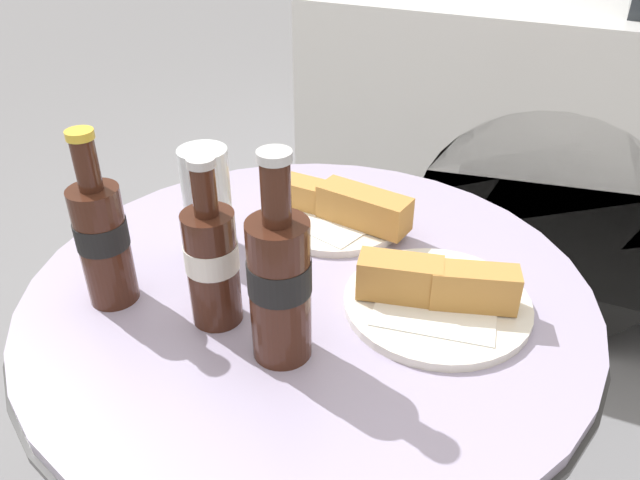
{
  "coord_description": "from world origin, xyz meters",
  "views": [
    {
      "loc": [
        0.29,
        -0.62,
        1.25
      ],
      "look_at": [
        0.0,
        0.04,
        0.8
      ],
      "focal_mm": 35.0,
      "sensor_mm": 36.0,
      "label": 1
    }
  ],
  "objects_px": {
    "bistro_table": "(310,369)",
    "cola_bottle_center": "(280,282)",
    "cola_bottle_left": "(212,260)",
    "lunch_plate_near": "(436,295)",
    "drinking_glass": "(208,205)",
    "cola_bottle_right": "(103,238)",
    "lunch_plate_far": "(338,210)"
  },
  "relations": [
    {
      "from": "drinking_glass",
      "to": "lunch_plate_near",
      "type": "height_order",
      "value": "drinking_glass"
    },
    {
      "from": "cola_bottle_left",
      "to": "cola_bottle_right",
      "type": "xyz_separation_m",
      "value": [
        -0.15,
        -0.02,
        0.01
      ]
    },
    {
      "from": "cola_bottle_right",
      "to": "bistro_table",
      "type": "bearing_deg",
      "value": 30.41
    },
    {
      "from": "cola_bottle_center",
      "to": "cola_bottle_left",
      "type": "bearing_deg",
      "value": 167.84
    },
    {
      "from": "cola_bottle_center",
      "to": "lunch_plate_far",
      "type": "distance_m",
      "value": 0.32
    },
    {
      "from": "lunch_plate_far",
      "to": "drinking_glass",
      "type": "bearing_deg",
      "value": -134.01
    },
    {
      "from": "bistro_table",
      "to": "lunch_plate_far",
      "type": "relative_size",
      "value": 3.21
    },
    {
      "from": "drinking_glass",
      "to": "lunch_plate_near",
      "type": "bearing_deg",
      "value": -0.4
    },
    {
      "from": "cola_bottle_center",
      "to": "lunch_plate_far",
      "type": "bearing_deg",
      "value": 100.63
    },
    {
      "from": "cola_bottle_right",
      "to": "lunch_plate_near",
      "type": "distance_m",
      "value": 0.42
    },
    {
      "from": "lunch_plate_near",
      "to": "bistro_table",
      "type": "bearing_deg",
      "value": -172.22
    },
    {
      "from": "cola_bottle_center",
      "to": "lunch_plate_near",
      "type": "distance_m",
      "value": 0.22
    },
    {
      "from": "cola_bottle_right",
      "to": "lunch_plate_far",
      "type": "height_order",
      "value": "cola_bottle_right"
    },
    {
      "from": "cola_bottle_right",
      "to": "cola_bottle_center",
      "type": "distance_m",
      "value": 0.25
    },
    {
      "from": "bistro_table",
      "to": "cola_bottle_left",
      "type": "relative_size",
      "value": 3.51
    },
    {
      "from": "cola_bottle_right",
      "to": "lunch_plate_far",
      "type": "bearing_deg",
      "value": 57.45
    },
    {
      "from": "bistro_table",
      "to": "lunch_plate_near",
      "type": "relative_size",
      "value": 3.22
    },
    {
      "from": "cola_bottle_right",
      "to": "cola_bottle_center",
      "type": "bearing_deg",
      "value": -0.33
    },
    {
      "from": "bistro_table",
      "to": "lunch_plate_far",
      "type": "bearing_deg",
      "value": 99.62
    },
    {
      "from": "bistro_table",
      "to": "cola_bottle_center",
      "type": "bearing_deg",
      "value": -78.07
    },
    {
      "from": "drinking_glass",
      "to": "lunch_plate_near",
      "type": "distance_m",
      "value": 0.34
    },
    {
      "from": "bistro_table",
      "to": "cola_bottle_center",
      "type": "relative_size",
      "value": 3.02
    },
    {
      "from": "lunch_plate_near",
      "to": "cola_bottle_center",
      "type": "bearing_deg",
      "value": -132.53
    },
    {
      "from": "drinking_glass",
      "to": "cola_bottle_left",
      "type": "bearing_deg",
      "value": -54.88
    },
    {
      "from": "bistro_table",
      "to": "cola_bottle_left",
      "type": "bearing_deg",
      "value": -124.55
    },
    {
      "from": "cola_bottle_center",
      "to": "lunch_plate_near",
      "type": "height_order",
      "value": "cola_bottle_center"
    },
    {
      "from": "cola_bottle_left",
      "to": "cola_bottle_center",
      "type": "relative_size",
      "value": 0.86
    },
    {
      "from": "cola_bottle_left",
      "to": "cola_bottle_center",
      "type": "xyz_separation_m",
      "value": [
        0.1,
        -0.02,
        0.01
      ]
    },
    {
      "from": "cola_bottle_right",
      "to": "cola_bottle_left",
      "type": "bearing_deg",
      "value": 8.08
    },
    {
      "from": "bistro_table",
      "to": "cola_bottle_center",
      "type": "height_order",
      "value": "cola_bottle_center"
    },
    {
      "from": "cola_bottle_left",
      "to": "drinking_glass",
      "type": "xyz_separation_m",
      "value": [
        -0.09,
        0.13,
        -0.01
      ]
    },
    {
      "from": "drinking_glass",
      "to": "lunch_plate_far",
      "type": "distance_m",
      "value": 0.21
    }
  ]
}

